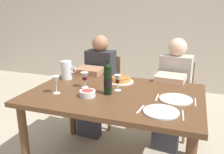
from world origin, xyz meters
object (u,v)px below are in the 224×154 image
(wine_glass_left_diner, at_px, (118,80))
(dinner_plate_right_setting, at_px, (161,112))
(wine_glass_centre, at_px, (85,77))
(salad_bowl, at_px, (88,93))
(dining_table, at_px, (115,102))
(diner_left, at_px, (97,81))
(chair_right, at_px, (175,93))
(wine_bottle, at_px, (108,79))
(dinner_plate_left_setting, at_px, (176,99))
(wine_glass_right_diner, at_px, (56,81))
(diner_right, at_px, (173,89))
(chair_left, at_px, (105,85))
(baked_tart, at_px, (120,79))
(water_pitcher, at_px, (67,71))

(wine_glass_left_diner, height_order, dinner_plate_right_setting, wine_glass_left_diner)
(wine_glass_left_diner, bearing_deg, wine_glass_centre, -176.14)
(salad_bowl, xyz_separation_m, wine_glass_left_diner, (0.19, 0.22, 0.07))
(dining_table, xyz_separation_m, diner_left, (-0.46, 0.67, -0.05))
(wine_glass_centre, height_order, chair_right, wine_glass_centre)
(wine_bottle, relative_size, dinner_plate_left_setting, 1.20)
(wine_bottle, xyz_separation_m, wine_glass_right_diner, (-0.43, -0.13, -0.02))
(wine_glass_centre, height_order, diner_left, diner_left)
(wine_glass_right_diner, relative_size, diner_right, 0.13)
(dinner_plate_right_setting, xyz_separation_m, chair_left, (-0.89, 1.18, -0.27))
(wine_glass_left_diner, xyz_separation_m, dinner_plate_right_setting, (0.44, -0.34, -0.10))
(salad_bowl, distance_m, dinner_plate_right_setting, 0.64)
(wine_bottle, bearing_deg, baked_tart, 89.94)
(chair_left, bearing_deg, wine_bottle, 116.12)
(dinner_plate_left_setting, bearing_deg, diner_right, 96.94)
(dinner_plate_left_setting, height_order, diner_right, diner_right)
(wine_glass_left_diner, xyz_separation_m, chair_right, (0.45, 0.85, -0.36))
(wine_glass_left_diner, xyz_separation_m, diner_left, (-0.46, 0.61, -0.25))
(baked_tart, relative_size, dinner_plate_right_setting, 1.04)
(chair_right, bearing_deg, diner_left, 20.43)
(wine_bottle, height_order, dinner_plate_left_setting, wine_bottle)
(wine_glass_centre, bearing_deg, chair_right, 48.81)
(dinner_plate_left_setting, relative_size, dinner_plate_right_setting, 1.03)
(wine_glass_right_diner, bearing_deg, dinner_plate_right_setting, -5.85)
(wine_glass_left_diner, height_order, dinner_plate_left_setting, wine_glass_left_diner)
(water_pitcher, bearing_deg, baked_tart, 8.12)
(wine_glass_centre, distance_m, diner_left, 0.70)
(wine_glass_right_diner, xyz_separation_m, dinner_plate_right_setting, (0.91, -0.09, -0.11))
(salad_bowl, relative_size, wine_glass_right_diner, 0.87)
(wine_bottle, xyz_separation_m, chair_left, (-0.40, 0.96, -0.40))
(dining_table, xyz_separation_m, wine_glass_right_diner, (-0.47, -0.18, 0.20))
(wine_bottle, distance_m, diner_right, 0.92)
(wine_glass_right_diner, distance_m, chair_left, 1.15)
(baked_tart, bearing_deg, diner_left, 138.40)
(wine_bottle, relative_size, diner_left, 0.27)
(wine_glass_centre, relative_size, chair_right, 0.17)
(wine_glass_left_diner, bearing_deg, water_pitcher, 164.76)
(wine_bottle, bearing_deg, salad_bowl, -141.45)
(dining_table, relative_size, water_pitcher, 7.96)
(wine_bottle, relative_size, baked_tart, 1.19)
(baked_tart, relative_size, salad_bowl, 1.97)
(chair_left, bearing_deg, water_pitcher, 80.60)
(wine_glass_left_diner, distance_m, dinner_plate_left_setting, 0.53)
(salad_bowl, bearing_deg, dining_table, 41.61)
(dining_table, height_order, wine_bottle, wine_bottle)
(water_pitcher, relative_size, diner_left, 0.16)
(diner_left, height_order, diner_right, same)
(salad_bowl, bearing_deg, diner_left, 108.08)
(baked_tart, relative_size, chair_left, 0.30)
(water_pitcher, xyz_separation_m, wine_glass_right_diner, (0.13, -0.41, 0.03))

